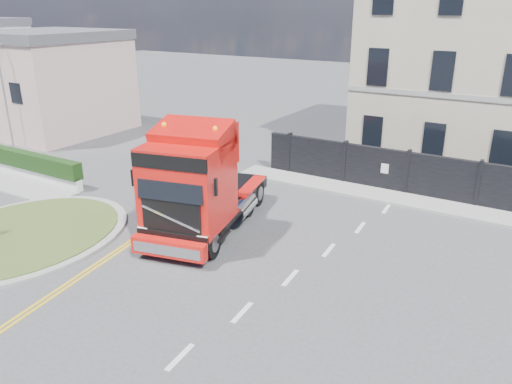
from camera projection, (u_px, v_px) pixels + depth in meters
The scene contains 11 objects.
ground at pixel (221, 251), 17.62m from camera, with size 120.00×120.00×0.00m, color #424244.
traffic_island at pixel (21, 236), 18.57m from camera, with size 6.80×6.80×0.17m.
hedge_wall at pixel (24, 163), 24.84m from camera, with size 8.00×0.55×1.35m.
pavement_side at pixel (6, 183), 24.20m from camera, with size 8.50×1.80×0.10m, color gray.
seaside_bldg_pink at pixel (52, 87), 33.44m from camera, with size 8.00×8.00×6.00m, color beige.
seaside_bldg_cream at pixel (7, 82), 39.08m from camera, with size 9.00×8.00×5.00m, color #EBE7CD.
hoarding_fence at pixel (467, 183), 21.31m from camera, with size 18.80×0.25×2.00m.
georgian_building at pixel (495, 53), 25.91m from camera, with size 12.30×10.30×12.80m.
pavement_far at pixel (446, 208), 21.19m from camera, with size 20.00×1.60×0.12m, color gray.
truck at pixel (197, 188), 18.17m from camera, with size 4.15×7.49×4.24m.
lamppost_slim at pixel (3, 88), 28.76m from camera, with size 0.25×0.51×6.20m.
Camera 1 is at (9.19, -12.86, 8.15)m, focal length 35.00 mm.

